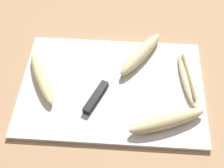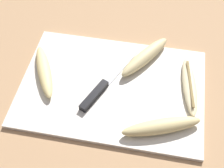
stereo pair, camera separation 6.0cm
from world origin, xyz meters
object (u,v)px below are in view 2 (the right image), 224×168
at_px(banana_golden_short, 44,71).
at_px(banana_spotted_left, 162,126).
at_px(knife, 100,89).
at_px(banana_cream_curved, 189,86).
at_px(banana_mellow_near, 145,57).

bearing_deg(banana_golden_short, banana_spotted_left, -19.03).
xyz_separation_m(knife, banana_golden_short, (-0.17, 0.03, 0.01)).
height_order(banana_cream_curved, banana_golden_short, banana_golden_short).
relative_size(knife, banana_spotted_left, 1.20).
xyz_separation_m(knife, banana_cream_curved, (0.24, 0.05, 0.00)).
height_order(banana_cream_curved, banana_mellow_near, banana_mellow_near).
height_order(knife, banana_cream_curved, banana_cream_curved).
xyz_separation_m(banana_golden_short, banana_mellow_near, (0.27, 0.10, 0.00)).
bearing_deg(banana_mellow_near, banana_spotted_left, -72.87).
bearing_deg(banana_golden_short, knife, -9.71).
bearing_deg(banana_spotted_left, banana_cream_curved, 65.83).
bearing_deg(banana_mellow_near, knife, -129.35).
bearing_deg(banana_spotted_left, banana_mellow_near, 107.13).
bearing_deg(knife, banana_cream_curved, 36.79).
distance_m(knife, banana_spotted_left, 0.20).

